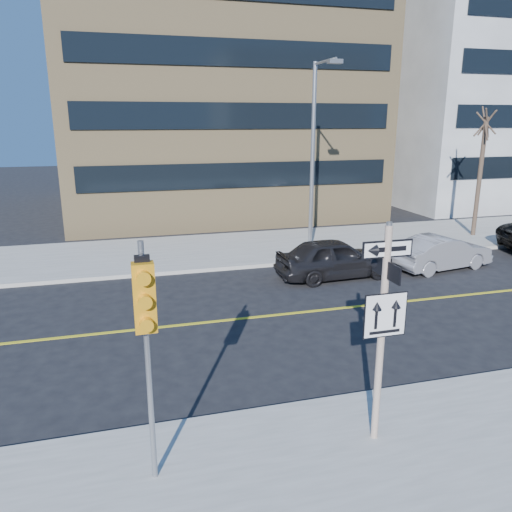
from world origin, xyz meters
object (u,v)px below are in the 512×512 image
object	(u,v)px
parked_car_b	(442,252)
streetlight_a	(315,145)
parked_car_a	(335,258)
traffic_signal	(146,317)
sign_pole	(383,323)
street_tree_west	(486,126)

from	to	relation	value
parked_car_b	streetlight_a	distance (m)	6.90
parked_car_a	streetlight_a	distance (m)	5.48
parked_car_a	traffic_signal	bearing A→B (deg)	139.81
sign_pole	street_tree_west	size ratio (longest dim) A/B	0.64
sign_pole	traffic_signal	bearing A→B (deg)	-177.89
sign_pole	street_tree_west	distance (m)	19.22
sign_pole	street_tree_west	xyz separation A→B (m)	(13.00, 13.81, 3.09)
parked_car_a	streetlight_a	bearing A→B (deg)	-11.22
parked_car_a	streetlight_a	world-z (taller)	streetlight_a
streetlight_a	traffic_signal	bearing A→B (deg)	-120.80
streetlight_a	street_tree_west	distance (m)	9.05
streetlight_a	parked_car_b	bearing A→B (deg)	-43.29
sign_pole	parked_car_b	distance (m)	12.54
parked_car_b	street_tree_west	distance (m)	8.18
sign_pole	parked_car_a	size ratio (longest dim) A/B	0.90
parked_car_b	streetlight_a	size ratio (longest dim) A/B	0.52
parked_car_b	sign_pole	bearing A→B (deg)	130.13
traffic_signal	street_tree_west	distance (m)	22.14
sign_pole	streetlight_a	bearing A→B (deg)	73.23
sign_pole	parked_car_b	world-z (taller)	sign_pole
sign_pole	traffic_signal	distance (m)	4.05
parked_car_a	parked_car_b	size ratio (longest dim) A/B	1.08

